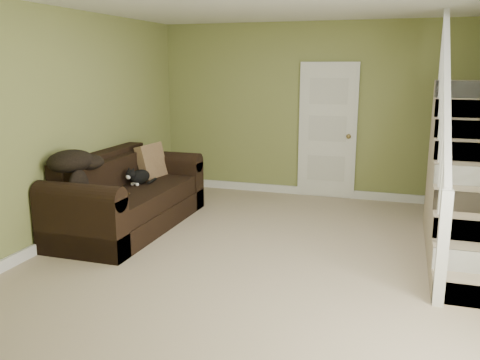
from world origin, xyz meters
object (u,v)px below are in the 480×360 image
Objects in this scene: side_table at (158,186)px; banana at (122,195)px; sofa at (127,199)px; cat at (139,177)px.

banana is at bearing -78.94° from side_table.
sofa is 4.54× the size of cat.
side_table reaches higher than banana.
cat is (0.14, -0.79, 0.32)m from side_table.
side_table is 1.49m from banana.
sofa is 0.33m from cat.
sofa is 1.02m from side_table.
banana is (0.19, -0.43, 0.17)m from sofa.
cat is 0.67m from banana.
side_table is 0.87m from cat.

